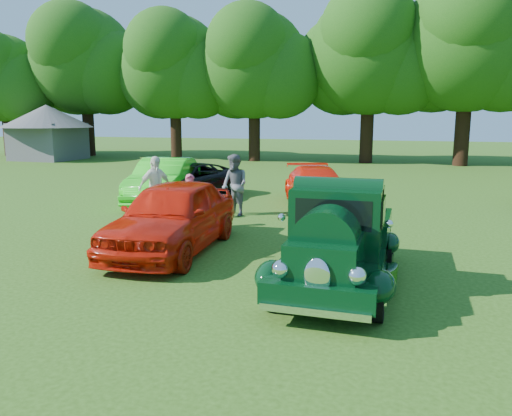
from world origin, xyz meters
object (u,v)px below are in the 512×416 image
(hero_pickup, at_px, (338,242))
(spectator_white, at_px, (155,188))
(back_car_orange, at_px, (316,186))
(red_convertible, at_px, (172,216))
(back_car_lime, at_px, (164,180))
(gazebo, at_px, (47,126))
(spectator_pink, at_px, (191,201))
(back_car_black, at_px, (187,181))
(spectator_grey, at_px, (235,185))

(hero_pickup, xyz_separation_m, spectator_white, (-6.00, 4.26, 0.16))
(back_car_orange, bearing_deg, red_convertible, -126.43)
(red_convertible, xyz_separation_m, back_car_lime, (-3.32, 5.96, -0.02))
(red_convertible, distance_m, gazebo, 28.25)
(back_car_lime, bearing_deg, spectator_white, -78.50)
(hero_pickup, bearing_deg, spectator_pink, 142.11)
(spectator_pink, bearing_deg, gazebo, 119.57)
(red_convertible, relative_size, spectator_white, 2.51)
(back_car_orange, distance_m, gazebo, 25.54)
(back_car_orange, height_order, spectator_pink, spectator_pink)
(spectator_white, bearing_deg, back_car_orange, -16.67)
(back_car_black, height_order, spectator_white, spectator_white)
(back_car_lime, relative_size, spectator_grey, 2.50)
(hero_pickup, bearing_deg, back_car_orange, 103.20)
(back_car_lime, xyz_separation_m, back_car_orange, (5.32, 0.98, -0.12))
(back_car_black, distance_m, spectator_pink, 5.05)
(hero_pickup, distance_m, spectator_grey, 6.80)
(back_car_black, relative_size, back_car_orange, 1.04)
(hero_pickup, height_order, gazebo, gazebo)
(back_car_black, distance_m, spectator_grey, 3.79)
(hero_pickup, relative_size, back_car_orange, 1.01)
(hero_pickup, xyz_separation_m, red_convertible, (-3.90, 1.18, 0.02))
(back_car_lime, relative_size, back_car_orange, 1.04)
(back_car_orange, xyz_separation_m, spectator_white, (-4.10, -3.87, 0.28))
(back_car_lime, height_order, back_car_black, back_car_lime)
(red_convertible, height_order, spectator_pink, red_convertible)
(hero_pickup, relative_size, red_convertible, 0.98)
(spectator_white, bearing_deg, back_car_lime, 52.96)
(red_convertible, distance_m, back_car_black, 7.46)
(spectator_pink, relative_size, spectator_grey, 0.78)
(spectator_grey, relative_size, gazebo, 0.30)
(back_car_lime, xyz_separation_m, spectator_white, (1.22, -2.89, 0.16))
(spectator_white, bearing_deg, red_convertible, -115.68)
(red_convertible, xyz_separation_m, back_car_orange, (2.00, 6.94, -0.15))
(back_car_orange, height_order, gazebo, gazebo)
(back_car_lime, bearing_deg, red_convertible, -72.33)
(back_car_black, height_order, gazebo, gazebo)
(hero_pickup, bearing_deg, gazebo, 138.32)
(spectator_pink, bearing_deg, back_car_lime, 108.75)
(spectator_grey, distance_m, spectator_white, 2.39)
(back_car_black, bearing_deg, back_car_orange, 17.27)
(back_car_black, bearing_deg, spectator_white, -62.08)
(back_car_lime, distance_m, back_car_orange, 5.41)
(back_car_lime, relative_size, gazebo, 0.74)
(red_convertible, relative_size, spectator_pink, 3.19)
(hero_pickup, xyz_separation_m, spectator_pink, (-4.54, 3.54, -0.04))
(spectator_white, bearing_deg, hero_pickup, -95.34)
(spectator_grey, xyz_separation_m, gazebo, (-19.82, 15.66, 1.45))
(back_car_black, relative_size, spectator_white, 2.51)
(spectator_grey, bearing_deg, back_car_black, 172.81)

